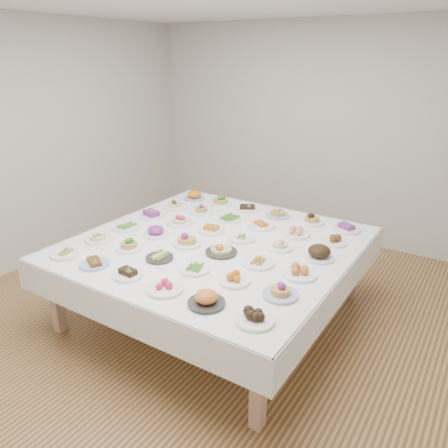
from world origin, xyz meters
The scene contains 38 objects.
room_envelope centered at (0.00, 0.00, 1.83)m, with size 5.02×5.02×2.81m.
display_table centered at (-0.01, 0.04, 0.69)m, with size 2.44×2.44×0.75m.
dish_0 centered at (-0.94, -0.90, 0.77)m, with size 0.25×0.25×0.05m.
dish_1 centered at (-0.58, -0.90, 0.80)m, with size 0.24×0.24×0.11m.
dish_2 centered at (-0.21, -0.89, 0.79)m, with size 0.24×0.24×0.10m.
dish_3 centered at (0.17, -0.90, 0.79)m, with size 0.27×0.27×0.11m.
dish_4 centered at (0.54, -0.90, 0.82)m, with size 0.26×0.26×0.14m.
dish_5 centered at (0.92, -0.90, 0.80)m, with size 0.26×0.26×0.12m.
dish_6 centered at (-0.94, -0.53, 0.80)m, with size 0.24×0.24×0.11m.
dish_7 centered at (-0.56, -0.51, 0.81)m, with size 0.23×0.23×0.13m.
dish_8 centered at (-0.20, -0.52, 0.77)m, with size 0.23×0.23×0.05m.
dish_9 centered at (0.17, -0.53, 0.77)m, with size 0.25×0.25×0.05m.
dish_10 centered at (0.54, -0.52, 0.80)m, with size 0.23×0.23×0.11m.
dish_11 centered at (0.92, -0.52, 0.82)m, with size 0.26×0.26×0.15m.
dish_12 centered at (-0.94, -0.16, 0.78)m, with size 0.27×0.27×0.06m.
dish_13 centered at (-0.57, -0.14, 0.81)m, with size 0.24×0.24×0.14m.
dish_14 centered at (-0.19, -0.15, 0.83)m, with size 0.28×0.27×0.16m.
dish_15 centered at (0.17, -0.14, 0.83)m, with size 0.27×0.27×0.16m.
dish_16 centered at (0.54, -0.15, 0.77)m, with size 0.27×0.27×0.06m.
dish_17 centered at (0.91, -0.15, 0.81)m, with size 0.27×0.27×0.13m.
dish_18 centered at (-0.95, 0.22, 0.80)m, with size 0.27×0.27×0.12m.
dish_19 centered at (-0.57, 0.22, 0.82)m, with size 0.28×0.28×0.15m.
dish_20 centered at (-0.19, 0.23, 0.80)m, with size 0.26×0.26×0.11m.
dish_21 centered at (0.17, 0.22, 0.77)m, with size 0.25×0.25×0.05m.
dish_22 centered at (0.55, 0.23, 0.80)m, with size 0.24×0.24×0.12m.
dish_23 centered at (0.93, 0.22, 0.82)m, with size 0.27×0.27×0.15m.
dish_24 centered at (-0.93, 0.60, 0.81)m, with size 0.27×0.27×0.14m.
dish_25 centered at (-0.57, 0.60, 0.80)m, with size 0.24×0.24×0.13m.
dish_26 centered at (-0.20, 0.59, 0.78)m, with size 0.24×0.24×0.06m.
dish_27 centered at (0.17, 0.60, 0.79)m, with size 0.27×0.27×0.11m.
dish_28 centered at (0.55, 0.59, 0.80)m, with size 0.27×0.27×0.11m.
dish_29 centered at (0.92, 0.60, 0.79)m, with size 0.23×0.23×0.10m.
dish_30 centered at (-0.93, 0.96, 0.82)m, with size 0.24×0.24×0.15m.
dish_31 centered at (-0.56, 0.97, 0.82)m, with size 0.25×0.25×0.15m.
dish_32 centered at (-0.20, 0.97, 0.80)m, with size 0.25×0.25×0.11m.
dish_33 centered at (0.17, 0.96, 0.81)m, with size 0.25×0.25×0.13m.
dish_34 centered at (0.55, 0.97, 0.81)m, with size 0.24×0.24×0.13m.
dish_35 centered at (0.91, 0.97, 0.80)m, with size 0.27×0.27×0.12m.
Camera 1 is at (2.06, -3.03, 2.37)m, focal length 35.00 mm.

